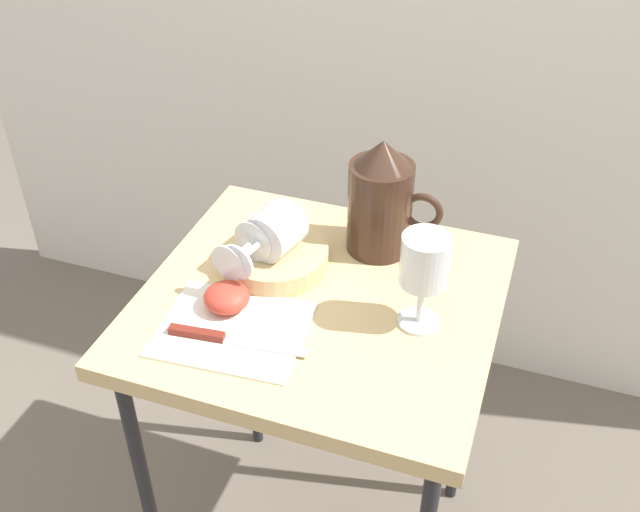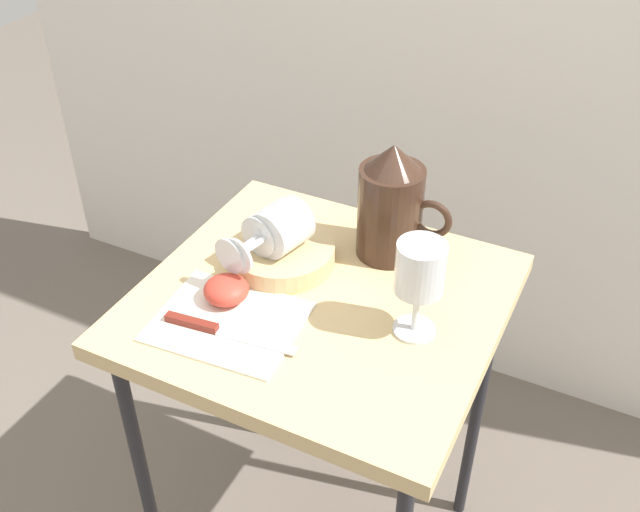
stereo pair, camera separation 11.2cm
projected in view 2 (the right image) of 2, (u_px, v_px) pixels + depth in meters
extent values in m
cube|color=tan|center=(320.00, 304.00, 1.18)|extent=(0.55, 0.52, 0.03)
cylinder|color=black|center=(145.00, 486.00, 1.31)|extent=(0.02, 0.02, 0.66)
cylinder|color=black|center=(268.00, 334.00, 1.63)|extent=(0.02, 0.02, 0.66)
cylinder|color=black|center=(478.00, 408.00, 1.46)|extent=(0.02, 0.02, 0.66)
cube|color=silver|center=(228.00, 322.00, 1.12)|extent=(0.23, 0.19, 0.00)
cylinder|color=tan|center=(282.00, 254.00, 1.23)|extent=(0.18, 0.18, 0.03)
cylinder|color=#382319|center=(390.00, 212.00, 1.22)|extent=(0.11, 0.11, 0.16)
cylinder|color=orange|center=(389.00, 228.00, 1.24)|extent=(0.10, 0.10, 0.09)
cone|color=#382319|center=(394.00, 157.00, 1.16)|extent=(0.09, 0.09, 0.04)
torus|color=#382319|center=(432.00, 219.00, 1.19)|extent=(0.07, 0.01, 0.07)
cylinder|color=silver|center=(414.00, 329.00, 1.10)|extent=(0.06, 0.06, 0.00)
cylinder|color=silver|center=(416.00, 309.00, 1.08)|extent=(0.01, 0.01, 0.07)
cylinder|color=silver|center=(420.00, 268.00, 1.03)|extent=(0.07, 0.07, 0.08)
cylinder|color=orange|center=(419.00, 278.00, 1.04)|extent=(0.06, 0.06, 0.04)
cylinder|color=silver|center=(274.00, 227.00, 1.20)|extent=(0.09, 0.09, 0.07)
cylinder|color=silver|center=(244.00, 246.00, 1.16)|extent=(0.02, 0.06, 0.01)
cylinder|color=silver|center=(229.00, 256.00, 1.14)|extent=(0.06, 0.02, 0.06)
cylinder|color=silver|center=(282.00, 228.00, 1.19)|extent=(0.10, 0.09, 0.08)
cylinder|color=silver|center=(252.00, 246.00, 1.15)|extent=(0.02, 0.06, 0.01)
cylinder|color=silver|center=(238.00, 256.00, 1.13)|extent=(0.06, 0.02, 0.06)
ellipsoid|color=#CC3D2D|center=(226.00, 290.00, 1.15)|extent=(0.07, 0.07, 0.04)
cube|color=silver|center=(256.00, 342.00, 1.08)|extent=(0.13, 0.03, 0.00)
cube|color=maroon|center=(192.00, 323.00, 1.10)|extent=(0.09, 0.02, 0.01)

